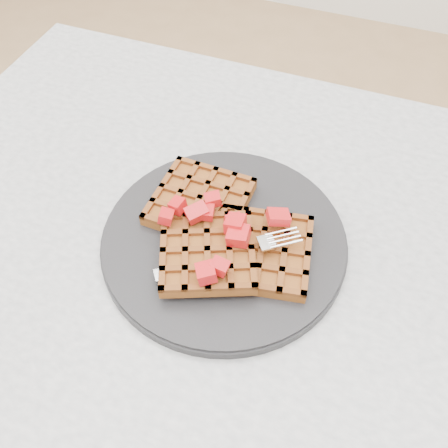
# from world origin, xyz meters

# --- Properties ---
(table) EXTENTS (1.20, 0.80, 0.75)m
(table) POSITION_xyz_m (0.00, 0.00, 0.64)
(table) COLOR beige
(table) RESTS_ON ground
(plate) EXTENTS (0.30, 0.30, 0.02)m
(plate) POSITION_xyz_m (-0.13, 0.04, 0.76)
(plate) COLOR black
(plate) RESTS_ON table
(waffles) EXTENTS (0.22, 0.20, 0.03)m
(waffles) POSITION_xyz_m (-0.13, 0.03, 0.78)
(waffles) COLOR #92501F
(waffles) RESTS_ON plate
(strawberry_pile) EXTENTS (0.15, 0.15, 0.02)m
(strawberry_pile) POSITION_xyz_m (-0.13, 0.04, 0.80)
(strawberry_pile) COLOR #A5040B
(strawberry_pile) RESTS_ON waffles
(fork) EXTENTS (0.16, 0.13, 0.02)m
(fork) POSITION_xyz_m (-0.10, 0.01, 0.77)
(fork) COLOR silver
(fork) RESTS_ON plate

